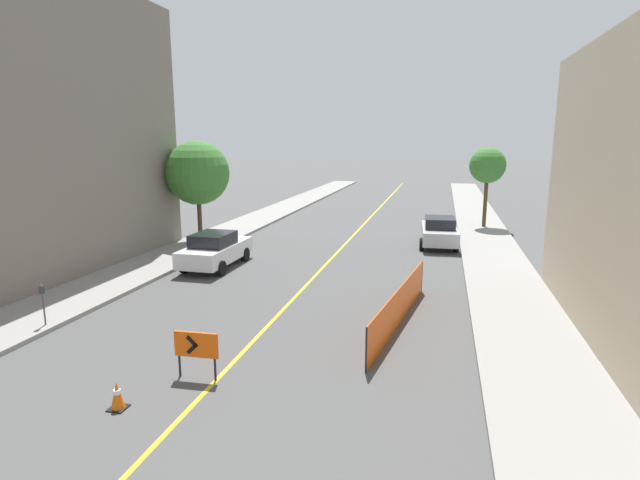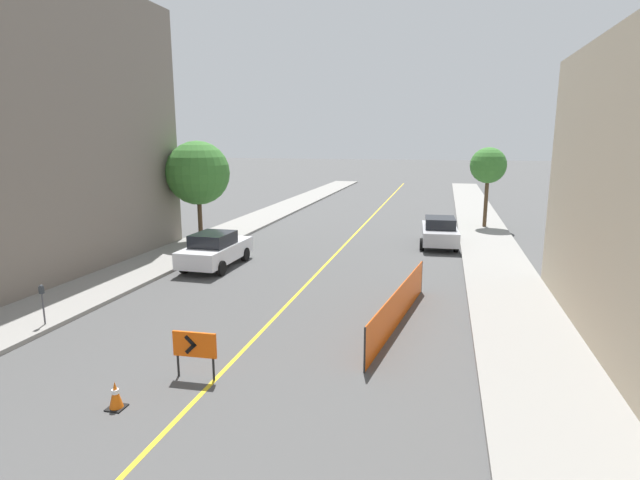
{
  "view_description": "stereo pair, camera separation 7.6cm",
  "coord_description": "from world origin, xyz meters",
  "px_view_note": "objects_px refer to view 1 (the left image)",
  "views": [
    {
      "loc": [
        5.03,
        4.6,
        5.65
      ],
      "look_at": [
        -0.44,
        26.95,
        1.0
      ],
      "focal_mm": 28.0,
      "sensor_mm": 36.0,
      "label": 1
    },
    {
      "loc": [
        5.1,
        4.62,
        5.65
      ],
      "look_at": [
        -0.44,
        26.95,
        1.0
      ],
      "focal_mm": 28.0,
      "sensor_mm": 36.0,
      "label": 2
    }
  ],
  "objects_px": {
    "traffic_cone_third": "(117,396)",
    "street_tree_right_near": "(488,166)",
    "arrow_barricade_primary": "(196,346)",
    "parked_car_curb_near": "(215,250)",
    "parking_meter_far_curb": "(43,297)",
    "parked_car_curb_mid": "(439,231)",
    "street_tree_left_near": "(198,173)"
  },
  "relations": [
    {
      "from": "traffic_cone_third",
      "to": "parking_meter_far_curb",
      "type": "height_order",
      "value": "parking_meter_far_curb"
    },
    {
      "from": "traffic_cone_third",
      "to": "parked_car_curb_near",
      "type": "bearing_deg",
      "value": 105.58
    },
    {
      "from": "parking_meter_far_curb",
      "to": "street_tree_right_near",
      "type": "distance_m",
      "value": 25.89
    },
    {
      "from": "parking_meter_far_curb",
      "to": "street_tree_left_near",
      "type": "bearing_deg",
      "value": 95.85
    },
    {
      "from": "parked_car_curb_mid",
      "to": "street_tree_right_near",
      "type": "height_order",
      "value": "street_tree_right_near"
    },
    {
      "from": "arrow_barricade_primary",
      "to": "parking_meter_far_curb",
      "type": "xyz_separation_m",
      "value": [
        -5.99,
        1.83,
        0.21
      ]
    },
    {
      "from": "parked_car_curb_near",
      "to": "parked_car_curb_mid",
      "type": "distance_m",
      "value": 11.99
    },
    {
      "from": "parked_car_curb_mid",
      "to": "traffic_cone_third",
      "type": "bearing_deg",
      "value": -112.49
    },
    {
      "from": "traffic_cone_third",
      "to": "arrow_barricade_primary",
      "type": "distance_m",
      "value": 2.01
    },
    {
      "from": "arrow_barricade_primary",
      "to": "parked_car_curb_near",
      "type": "distance_m",
      "value": 10.84
    },
    {
      "from": "traffic_cone_third",
      "to": "arrow_barricade_primary",
      "type": "bearing_deg",
      "value": 59.04
    },
    {
      "from": "traffic_cone_third",
      "to": "street_tree_right_near",
      "type": "height_order",
      "value": "street_tree_right_near"
    },
    {
      "from": "traffic_cone_third",
      "to": "parked_car_curb_mid",
      "type": "relative_size",
      "value": 0.14
    },
    {
      "from": "traffic_cone_third",
      "to": "parking_meter_far_curb",
      "type": "distance_m",
      "value": 6.14
    },
    {
      "from": "parked_car_curb_mid",
      "to": "street_tree_right_near",
      "type": "bearing_deg",
      "value": 62.84
    },
    {
      "from": "arrow_barricade_primary",
      "to": "parked_car_curb_near",
      "type": "relative_size",
      "value": 0.27
    },
    {
      "from": "parking_meter_far_curb",
      "to": "arrow_barricade_primary",
      "type": "bearing_deg",
      "value": -16.98
    },
    {
      "from": "traffic_cone_third",
      "to": "parked_car_curb_mid",
      "type": "height_order",
      "value": "parked_car_curb_mid"
    },
    {
      "from": "traffic_cone_third",
      "to": "arrow_barricade_primary",
      "type": "relative_size",
      "value": 0.52
    },
    {
      "from": "street_tree_right_near",
      "to": "parking_meter_far_curb",
      "type": "bearing_deg",
      "value": -123.61
    },
    {
      "from": "parked_car_curb_near",
      "to": "parked_car_curb_mid",
      "type": "bearing_deg",
      "value": 36.6
    },
    {
      "from": "arrow_barricade_primary",
      "to": "parking_meter_far_curb",
      "type": "bearing_deg",
      "value": 160.51
    },
    {
      "from": "traffic_cone_third",
      "to": "parked_car_curb_mid",
      "type": "xyz_separation_m",
      "value": [
        6.48,
        18.65,
        0.5
      ]
    },
    {
      "from": "arrow_barricade_primary",
      "to": "parked_car_curb_near",
      "type": "xyz_separation_m",
      "value": [
        -4.24,
        9.98,
        -0.02
      ]
    },
    {
      "from": "parked_car_curb_near",
      "to": "parked_car_curb_mid",
      "type": "relative_size",
      "value": 0.98
    },
    {
      "from": "arrow_barricade_primary",
      "to": "street_tree_right_near",
      "type": "distance_m",
      "value": 24.87
    },
    {
      "from": "parked_car_curb_near",
      "to": "arrow_barricade_primary",
      "type": "bearing_deg",
      "value": -66.14
    },
    {
      "from": "arrow_barricade_primary",
      "to": "parking_meter_far_curb",
      "type": "distance_m",
      "value": 6.27
    },
    {
      "from": "parked_car_curb_near",
      "to": "street_tree_right_near",
      "type": "height_order",
      "value": "street_tree_right_near"
    },
    {
      "from": "parking_meter_far_curb",
      "to": "street_tree_left_near",
      "type": "height_order",
      "value": "street_tree_left_near"
    },
    {
      "from": "parked_car_curb_mid",
      "to": "parking_meter_far_curb",
      "type": "distance_m",
      "value": 19.01
    },
    {
      "from": "arrow_barricade_primary",
      "to": "parking_meter_far_curb",
      "type": "height_order",
      "value": "parking_meter_far_curb"
    }
  ]
}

